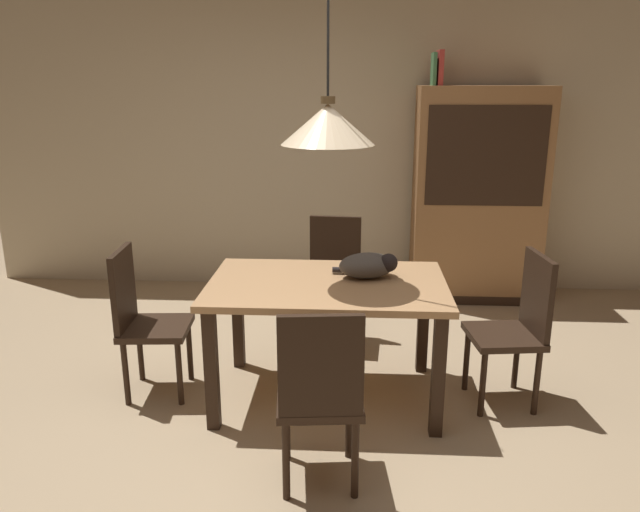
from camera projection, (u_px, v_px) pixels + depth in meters
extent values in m
plane|color=tan|center=(307.00, 435.00, 3.37)|extent=(10.00, 10.00, 0.00)
cube|color=beige|center=(329.00, 131.00, 5.51)|extent=(6.40, 0.10, 2.90)
cube|color=tan|center=(327.00, 285.00, 3.58)|extent=(1.40, 0.90, 0.04)
cube|color=black|center=(211.00, 370.00, 3.35)|extent=(0.07, 0.07, 0.71)
cube|color=black|center=(438.00, 376.00, 3.28)|extent=(0.07, 0.07, 0.71)
cube|color=black|center=(238.00, 317.00, 4.09)|extent=(0.07, 0.07, 0.71)
cube|color=black|center=(423.00, 321.00, 4.03)|extent=(0.07, 0.07, 0.71)
cube|color=black|center=(156.00, 328.00, 3.72)|extent=(0.43, 0.43, 0.04)
cube|color=black|center=(123.00, 288.00, 3.65)|extent=(0.06, 0.38, 0.48)
cylinder|color=black|center=(179.00, 373.00, 3.64)|extent=(0.04, 0.04, 0.41)
cylinder|color=black|center=(190.00, 350.00, 3.94)|extent=(0.04, 0.04, 0.41)
cylinder|color=black|center=(126.00, 374.00, 3.63)|extent=(0.04, 0.04, 0.41)
cylinder|color=black|center=(140.00, 351.00, 3.94)|extent=(0.04, 0.04, 0.41)
cube|color=black|center=(319.00, 399.00, 2.90)|extent=(0.44, 0.44, 0.04)
cube|color=black|center=(321.00, 366.00, 2.65)|extent=(0.38, 0.07, 0.48)
cylinder|color=black|center=(349.00, 421.00, 3.12)|extent=(0.04, 0.04, 0.41)
cylinder|color=black|center=(287.00, 423.00, 3.11)|extent=(0.04, 0.04, 0.41)
cylinder|color=black|center=(355.00, 459.00, 2.81)|extent=(0.04, 0.04, 0.41)
cylinder|color=black|center=(286.00, 461.00, 2.80)|extent=(0.04, 0.04, 0.41)
cube|color=black|center=(332.00, 288.00, 4.43)|extent=(0.43, 0.43, 0.04)
cube|color=black|center=(335.00, 248.00, 4.53)|extent=(0.38, 0.07, 0.48)
cylinder|color=black|center=(307.00, 324.00, 4.36)|extent=(0.04, 0.04, 0.41)
cylinder|color=black|center=(352.00, 327.00, 4.32)|extent=(0.04, 0.04, 0.41)
cylinder|color=black|center=(314.00, 308.00, 4.67)|extent=(0.04, 0.04, 0.41)
cylinder|color=black|center=(355.00, 310.00, 4.63)|extent=(0.04, 0.04, 0.41)
cube|color=black|center=(503.00, 336.00, 3.61)|extent=(0.44, 0.44, 0.04)
cube|color=black|center=(537.00, 294.00, 3.54)|extent=(0.08, 0.38, 0.48)
cylinder|color=black|center=(467.00, 360.00, 3.81)|extent=(0.04, 0.04, 0.41)
cylinder|color=black|center=(483.00, 384.00, 3.51)|extent=(0.04, 0.04, 0.41)
cylinder|color=black|center=(516.00, 358.00, 3.83)|extent=(0.04, 0.04, 0.41)
cylinder|color=black|center=(537.00, 382.00, 3.53)|extent=(0.04, 0.04, 0.41)
ellipsoid|color=#4C4742|center=(367.00, 265.00, 3.64)|extent=(0.39, 0.30, 0.15)
sphere|color=black|center=(388.00, 263.00, 3.60)|extent=(0.11, 0.11, 0.11)
cylinder|color=black|center=(347.00, 270.00, 3.72)|extent=(0.18, 0.04, 0.04)
cone|color=beige|center=(328.00, 124.00, 3.32)|extent=(0.52, 0.52, 0.22)
cylinder|color=#513D23|center=(328.00, 100.00, 3.29)|extent=(0.08, 0.08, 0.04)
cube|color=olive|center=(478.00, 196.00, 5.26)|extent=(1.10, 0.44, 1.85)
cube|color=black|center=(487.00, 156.00, 4.95)|extent=(0.97, 0.01, 0.81)
cube|color=black|center=(471.00, 292.00, 5.51)|extent=(1.12, 0.45, 0.08)
cube|color=#427A4C|center=(434.00, 69.00, 4.99)|extent=(0.03, 0.20, 0.26)
cube|color=#B73833|center=(440.00, 68.00, 4.99)|extent=(0.04, 0.22, 0.28)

